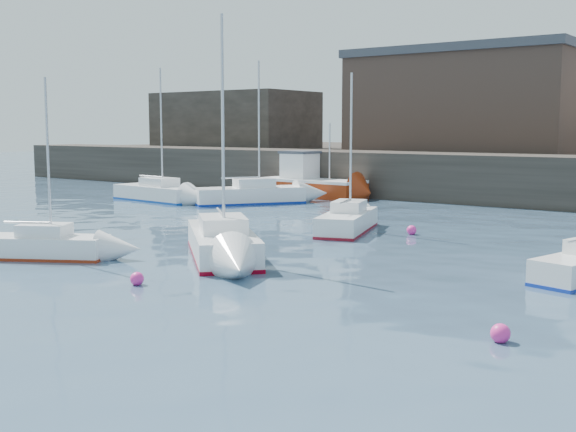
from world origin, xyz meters
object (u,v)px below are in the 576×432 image
Objects in this scene: buoy_near at (137,285)px; sailboat_h at (250,194)px; sailboat_a at (39,246)px; sailboat_f at (348,221)px; fishing_boat at (310,182)px; sailboat_e at (157,192)px; buoy_mid at (500,342)px; sailboat_b at (222,242)px; buoy_far at (411,234)px.

sailboat_h is at bearing 120.97° from buoy_near.
sailboat_f is (5.44, 12.20, 0.05)m from sailboat_a.
fishing_boat is at bearing 114.06° from buoy_near.
sailboat_h is (-5.75, 18.93, 0.12)m from sailboat_a.
buoy_mid is (28.50, -16.92, -0.54)m from sailboat_e.
sailboat_e is 0.96× the size of sailboat_h.
sailboat_e reaches higher than sailboat_f.
buoy_mid is at bearing -19.81° from sailboat_b.
sailboat_a is 0.77× the size of sailboat_e.
fishing_boat is 25.48m from sailboat_a.
sailboat_f is at bearing -31.04° from sailboat_h.
buoy_near is at bearing -44.88° from sailboat_e.
sailboat_f is (16.97, -4.47, -0.04)m from sailboat_e.
sailboat_b is 1.20× the size of sailboat_f.
sailboat_e reaches higher than sailboat_a.
buoy_near is 0.97× the size of buoy_far.
sailboat_f reaches higher than fishing_boat.
sailboat_b is 20.53× the size of buoy_near.
sailboat_h is 20.25× the size of buoy_far.
sailboat_f is 13.06m from sailboat_h.
fishing_boat is at bearing 138.85° from buoy_far.
fishing_boat is 17.74× the size of buoy_far.
sailboat_e is at bearing -126.88° from fishing_boat.
sailboat_b is at bearing -53.79° from sailboat_h.
sailboat_a is 6.55m from sailboat_b.
sailboat_h is 23.25m from buoy_near.
sailboat_a reaches higher than fishing_boat.
sailboat_b is at bearing -108.25° from buoy_far.
sailboat_h reaches higher than buoy_far.
buoy_mid is (16.97, -0.25, -0.45)m from sailboat_a.
sailboat_b is 20.98m from sailboat_e.
sailboat_h is (-11.19, 6.74, 0.07)m from sailboat_f.
sailboat_b reaches higher than sailboat_a.
sailboat_e is 25.04m from buoy_near.
sailboat_e is 33.15m from buoy_mid.
sailboat_b is 8.21m from sailboat_f.
sailboat_a is at bearing 170.90° from buoy_near.
sailboat_f is at bearing 88.22° from sailboat_b.
buoy_near is (0.77, -13.19, -0.50)m from sailboat_f.
sailboat_a is at bearing 179.16° from buoy_mid.
sailboat_h is at bearing 148.96° from sailboat_f.
sailboat_h reaches higher than sailboat_e.
sailboat_f is (0.26, 8.20, -0.05)m from sailboat_b.
buoy_near is 10.78m from buoy_mid.
sailboat_a is 0.75× the size of sailboat_b.
sailboat_h is at bearing 21.37° from sailboat_e.
sailboat_b is at bearing -91.78° from sailboat_f.
buoy_near is (11.96, -19.93, -0.57)m from sailboat_h.
buoy_mid is at bearing -56.59° from buoy_far.
sailboat_f is at bearing -49.64° from fishing_boat.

